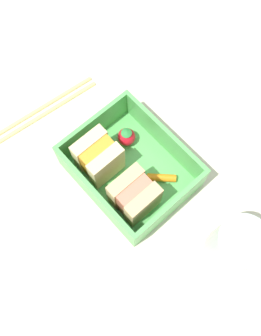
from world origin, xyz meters
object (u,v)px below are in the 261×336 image
sandwich_center_left (98,157)px  chopstick_pair (44,109)px  carrot_stick_far_left (161,178)px  strawberry_far_left (127,137)px  sandwich_left (134,196)px  drinking_glass (235,246)px

sandwich_center_left → chopstick_pair: (13.37, 0.29, -3.92)cm
sandwich_center_left → carrot_stick_far_left: sandwich_center_left is taller
sandwich_center_left → carrot_stick_far_left: (-7.52, -5.19, -2.52)cm
strawberry_far_left → sandwich_center_left: bearing=93.7°
carrot_stick_far_left → strawberry_far_left: bearing=-2.3°
sandwich_left → sandwich_center_left: bearing=0.0°
sandwich_center_left → strawberry_far_left: 5.76cm
drinking_glass → carrot_stick_far_left: bearing=-0.6°
sandwich_center_left → carrot_stick_far_left: size_ratio=1.49×
sandwich_left → carrot_stick_far_left: bearing=-91.1°
carrot_stick_far_left → chopstick_pair: 21.64cm
sandwich_center_left → sandwich_left: bearing=180.0°
sandwich_center_left → drinking_glass: size_ratio=0.68×
carrot_stick_far_left → drinking_glass: bearing=179.4°
chopstick_pair → drinking_glass: bearing=-171.1°
sandwich_left → strawberry_far_left: (7.78, -5.51, -1.62)cm
sandwich_center_left → strawberry_far_left: sandwich_center_left is taller
sandwich_center_left → drinking_glass: 21.52cm
carrot_stick_far_left → chopstick_pair: carrot_stick_far_left is taller
sandwich_left → drinking_glass: bearing=-159.5°
carrot_stick_far_left → strawberry_far_left: 7.93cm
sandwich_center_left → chopstick_pair: sandwich_center_left is taller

